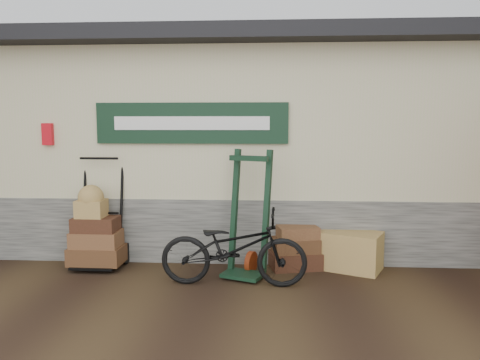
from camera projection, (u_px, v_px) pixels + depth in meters
name	position (u px, v px, depth m)	size (l,w,h in m)	color
ground	(205.00, 288.00, 5.55)	(80.00, 80.00, 0.00)	black
station_building	(226.00, 143.00, 8.07)	(14.40, 4.10, 3.20)	#4C4C47
porter_trolley	(101.00, 205.00, 6.39)	(0.84, 0.63, 1.69)	black
green_barrow	(248.00, 214.00, 5.94)	(0.58, 0.49, 1.61)	black
suitcase_stack	(296.00, 247.00, 6.29)	(0.66, 0.42, 0.58)	#3B2212
wicker_hamper	(350.00, 251.00, 6.25)	(0.78, 0.51, 0.51)	olive
bicycle	(234.00, 244.00, 5.60)	(1.76, 0.62, 1.03)	black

